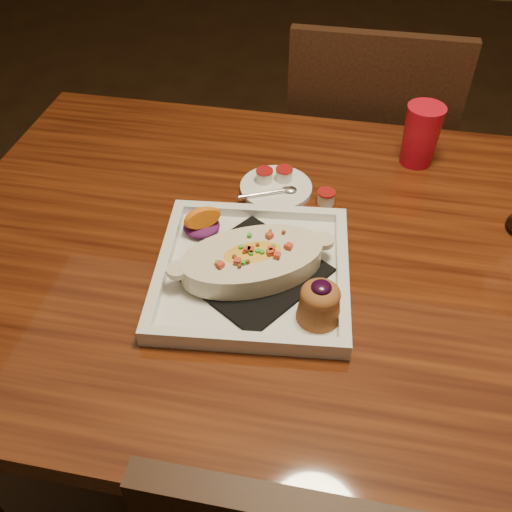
% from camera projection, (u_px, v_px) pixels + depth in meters
% --- Properties ---
extents(floor, '(7.00, 7.00, 0.00)m').
position_uv_depth(floor, '(323.00, 463.00, 1.49)').
color(floor, black).
rests_on(floor, ground).
extents(table, '(1.50, 0.90, 0.75)m').
position_uv_depth(table, '(352.00, 296.00, 1.04)').
color(table, '#662A0E').
rests_on(table, floor).
extents(chair_far, '(0.42, 0.42, 0.93)m').
position_uv_depth(chair_far, '(362.00, 166.00, 1.59)').
color(chair_far, black).
rests_on(chair_far, floor).
extents(plate, '(0.34, 0.34, 0.08)m').
position_uv_depth(plate, '(257.00, 268.00, 0.92)').
color(plate, silver).
rests_on(plate, table).
extents(saucer, '(0.14, 0.14, 0.09)m').
position_uv_depth(saucer, '(275.00, 186.00, 1.11)').
color(saucer, silver).
rests_on(saucer, table).
extents(creamer_loose, '(0.03, 0.03, 0.03)m').
position_uv_depth(creamer_loose, '(326.00, 197.00, 1.07)').
color(creamer_loose, white).
rests_on(creamer_loose, table).
extents(red_tumbler, '(0.08, 0.08, 0.13)m').
position_uv_depth(red_tumbler, '(421.00, 135.00, 1.14)').
color(red_tumbler, red).
rests_on(red_tumbler, table).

